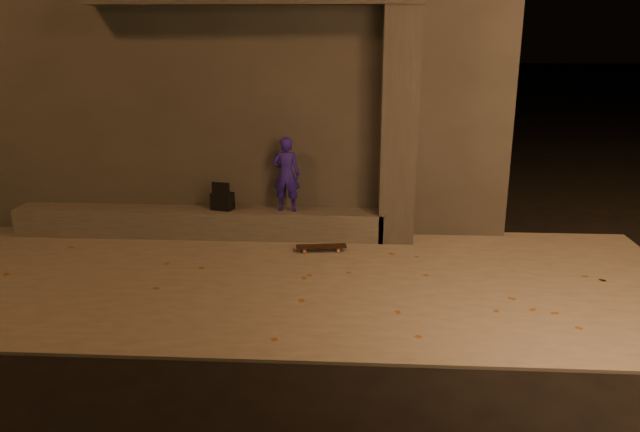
# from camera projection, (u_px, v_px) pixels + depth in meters

# --- Properties ---
(ground) EXTENTS (120.00, 120.00, 0.00)m
(ground) POSITION_uv_depth(u_px,v_px,m) (253.00, 353.00, 6.61)
(ground) COLOR black
(ground) RESTS_ON ground
(sidewalk) EXTENTS (11.00, 4.40, 0.04)m
(sidewalk) POSITION_uv_depth(u_px,v_px,m) (277.00, 279.00, 8.51)
(sidewalk) COLOR #666159
(sidewalk) RESTS_ON ground
(building) EXTENTS (9.00, 5.10, 5.22)m
(building) POSITION_uv_depth(u_px,v_px,m) (252.00, 66.00, 12.12)
(building) COLOR #3B3836
(building) RESTS_ON ground
(ledge) EXTENTS (6.00, 0.55, 0.45)m
(ledge) POSITION_uv_depth(u_px,v_px,m) (199.00, 222.00, 10.20)
(ledge) COLOR #4A4843
(ledge) RESTS_ON sidewalk
(column) EXTENTS (0.55, 0.55, 3.60)m
(column) POSITION_uv_depth(u_px,v_px,m) (399.00, 128.00, 9.57)
(column) COLOR #3B3836
(column) RESTS_ON sidewalk
(skateboarder) EXTENTS (0.45, 0.31, 1.20)m
(skateboarder) POSITION_uv_depth(u_px,v_px,m) (286.00, 174.00, 9.88)
(skateboarder) COLOR #2818A0
(skateboarder) RESTS_ON ledge
(backpack) EXTENTS (0.38, 0.29, 0.47)m
(backpack) POSITION_uv_depth(u_px,v_px,m) (222.00, 200.00, 10.07)
(backpack) COLOR black
(backpack) RESTS_ON ledge
(skateboard) EXTENTS (0.79, 0.30, 0.08)m
(skateboard) POSITION_uv_depth(u_px,v_px,m) (321.00, 247.00, 9.51)
(skateboard) COLOR black
(skateboard) RESTS_ON sidewalk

